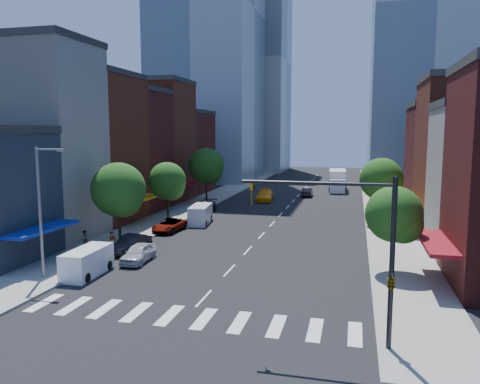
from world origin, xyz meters
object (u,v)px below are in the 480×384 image
(cargo_van_far, at_px, (200,215))
(box_truck, at_px, (337,181))
(parked_car_second, at_px, (130,244))
(parked_car_third, at_px, (169,225))
(parked_car_rear, at_px, (204,207))
(parked_car_front, at_px, (138,253))
(cargo_van_near, at_px, (86,262))
(pedestrian_far, at_px, (84,239))
(pedestrian_near, at_px, (112,243))
(traffic_car_oncoming, at_px, (307,192))
(taxi, at_px, (265,195))
(traffic_car_far, at_px, (342,184))

(cargo_van_far, xyz_separation_m, box_truck, (13.61, 33.06, 0.69))
(parked_car_second, xyz_separation_m, cargo_van_far, (1.70, 13.28, 0.29))
(parked_car_third, distance_m, parked_car_rear, 11.27)
(parked_car_front, xyz_separation_m, parked_car_third, (-2.00, 11.06, -0.07))
(cargo_van_near, height_order, pedestrian_far, cargo_van_near)
(parked_car_second, bearing_deg, parked_car_rear, 97.92)
(parked_car_third, height_order, parked_car_rear, parked_car_rear)
(cargo_van_far, distance_m, pedestrian_near, 14.72)
(parked_car_front, bearing_deg, traffic_car_oncoming, 74.86)
(parked_car_rear, relative_size, box_truck, 0.58)
(parked_car_front, distance_m, parked_car_rear, 22.41)
(parked_car_rear, bearing_deg, taxi, 66.34)
(parked_car_front, relative_size, pedestrian_near, 2.34)
(cargo_van_near, distance_m, pedestrian_far, 7.86)
(parked_car_second, distance_m, box_truck, 48.81)
(taxi, bearing_deg, traffic_car_oncoming, 42.75)
(pedestrian_near, bearing_deg, parked_car_second, -11.96)
(traffic_car_far, height_order, pedestrian_near, pedestrian_near)
(pedestrian_near, xyz_separation_m, pedestrian_far, (-3.31, 1.10, -0.14))
(cargo_van_far, relative_size, traffic_car_oncoming, 1.20)
(cargo_van_far, bearing_deg, taxi, 71.29)
(cargo_van_far, relative_size, taxi, 0.89)
(parked_car_third, xyz_separation_m, box_truck, (15.31, 37.85, 1.05))
(taxi, relative_size, traffic_car_oncoming, 1.35)
(traffic_car_far, relative_size, pedestrian_near, 2.22)
(parked_car_rear, bearing_deg, parked_car_front, -84.35)
(traffic_car_far, bearing_deg, parked_car_second, 68.08)
(parked_car_front, height_order, box_truck, box_truck)
(parked_car_second, distance_m, traffic_car_oncoming, 39.68)
(parked_car_second, xyz_separation_m, traffic_car_far, (15.88, 51.80, -0.04))
(pedestrian_far, bearing_deg, cargo_van_far, -171.73)
(box_truck, bearing_deg, taxi, -126.85)
(traffic_car_far, distance_m, pedestrian_far, 55.68)
(parked_car_front, bearing_deg, taxi, 81.63)
(taxi, distance_m, pedestrian_far, 33.40)
(parked_car_second, xyz_separation_m, taxi, (5.43, 31.85, 0.09))
(parked_car_rear, height_order, cargo_van_near, cargo_van_near)
(parked_car_rear, xyz_separation_m, traffic_car_oncoming, (11.00, 18.37, -0.08))
(taxi, bearing_deg, parked_car_third, -108.77)
(parked_car_second, relative_size, pedestrian_near, 2.43)
(pedestrian_near, bearing_deg, parked_car_third, 22.16)
(box_truck, height_order, pedestrian_near, box_truck)
(parked_car_third, bearing_deg, pedestrian_near, -91.67)
(parked_car_front, bearing_deg, cargo_van_far, 88.40)
(pedestrian_near, bearing_deg, cargo_van_near, -141.54)
(parked_car_third, bearing_deg, parked_car_second, -85.77)
(pedestrian_near, bearing_deg, pedestrian_far, 99.70)
(pedestrian_far, bearing_deg, parked_car_third, -174.20)
(parked_car_third, bearing_deg, taxi, 81.14)
(traffic_car_oncoming, bearing_deg, parked_car_front, 76.72)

